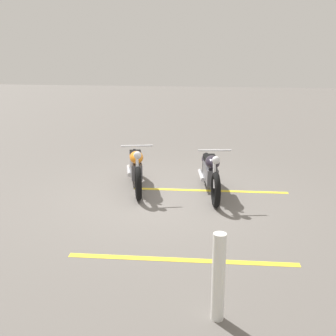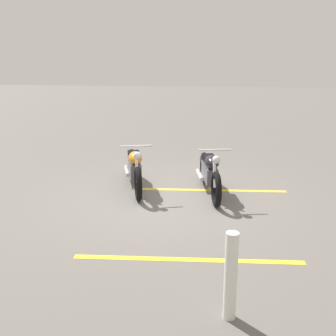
{
  "view_description": "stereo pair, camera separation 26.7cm",
  "coord_description": "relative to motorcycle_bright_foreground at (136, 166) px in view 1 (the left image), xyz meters",
  "views": [
    {
      "loc": [
        7.64,
        1.21,
        2.74
      ],
      "look_at": [
        0.11,
        0.0,
        0.65
      ],
      "focal_mm": 44.27,
      "sensor_mm": 36.0,
      "label": 1
    },
    {
      "loc": [
        7.68,
        0.95,
        2.74
      ],
      "look_at": [
        0.11,
        0.0,
        0.65
      ],
      "focal_mm": 44.27,
      "sensor_mm": 36.0,
      "label": 2
    }
  ],
  "objects": [
    {
      "name": "bollard_post",
      "position": [
        4.36,
        1.93,
        0.03
      ],
      "size": [
        0.14,
        0.14,
        0.99
      ],
      "primitive_type": "cylinder",
      "color": "white",
      "rests_on": "ground"
    },
    {
      "name": "motorcycle_bright_foreground",
      "position": [
        0.0,
        0.0,
        0.0
      ],
      "size": [
        2.17,
        0.84,
        1.04
      ],
      "rotation": [
        0.0,
        0.0,
        0.28
      ],
      "color": "black",
      "rests_on": "ground"
    },
    {
      "name": "ground_plane",
      "position": [
        0.62,
        0.81,
        -0.46
      ],
      "size": [
        60.0,
        60.0,
        0.0
      ],
      "primitive_type": "plane",
      "color": "#66605B"
    },
    {
      "name": "parking_stripe_mid",
      "position": [
        3.11,
        1.39,
        -0.46
      ],
      "size": [
        0.33,
        3.2,
        0.01
      ],
      "primitive_type": "cube",
      "rotation": [
        0.0,
        0.0,
        1.64
      ],
      "color": "yellow",
      "rests_on": "ground"
    },
    {
      "name": "motorcycle_dark_foreground",
      "position": [
        0.14,
        1.58,
        0.0
      ],
      "size": [
        2.21,
        0.73,
        1.04
      ],
      "rotation": [
        0.0,
        0.0,
        0.18
      ],
      "color": "black",
      "rests_on": "ground"
    },
    {
      "name": "parking_stripe_near",
      "position": [
        0.01,
        1.59,
        -0.46
      ],
      "size": [
        0.33,
        3.2,
        0.01
      ],
      "primitive_type": "cube",
      "rotation": [
        0.0,
        0.0,
        1.64
      ],
      "color": "yellow",
      "rests_on": "ground"
    }
  ]
}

